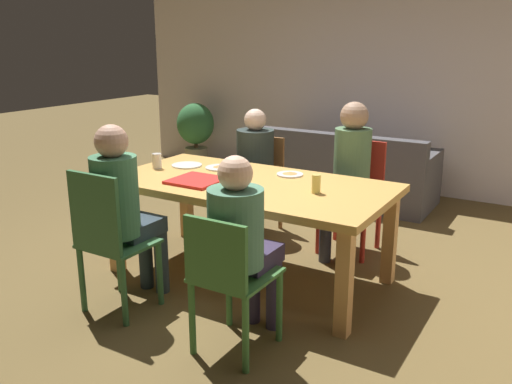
{
  "coord_description": "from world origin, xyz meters",
  "views": [
    {
      "loc": [
        2.02,
        -3.27,
        1.78
      ],
      "look_at": [
        0.0,
        0.1,
        0.65
      ],
      "focal_mm": 37.97,
      "sensor_mm": 36.0,
      "label": 1
    }
  ],
  "objects_px": {
    "person_0": "(242,236)",
    "plate_1": "(242,191)",
    "drinking_glass_0": "(316,184)",
    "person_3": "(252,162)",
    "chair_1": "(354,191)",
    "person_1": "(349,167)",
    "plate_2": "(290,174)",
    "potted_plant": "(196,130)",
    "chair_0": "(228,277)",
    "dining_table": "(249,193)",
    "chair_3": "(260,180)",
    "person_2": "(123,203)",
    "couch": "(344,175)",
    "chair_2": "(108,237)",
    "plate_0": "(187,165)",
    "plate_3": "(220,167)",
    "pizza_box_0": "(197,181)",
    "drinking_glass_1": "(157,161)"
  },
  "relations": [
    {
      "from": "plate_1",
      "to": "chair_3",
      "type": "bearing_deg",
      "value": 115.16
    },
    {
      "from": "chair_3",
      "to": "plate_3",
      "type": "relative_size",
      "value": 3.76
    },
    {
      "from": "plate_3",
      "to": "couch",
      "type": "height_order",
      "value": "couch"
    },
    {
      "from": "chair_2",
      "to": "person_2",
      "type": "distance_m",
      "value": 0.25
    },
    {
      "from": "person_0",
      "to": "drinking_glass_0",
      "type": "bearing_deg",
      "value": 83.6
    },
    {
      "from": "person_0",
      "to": "person_2",
      "type": "relative_size",
      "value": 0.93
    },
    {
      "from": "plate_2",
      "to": "potted_plant",
      "type": "height_order",
      "value": "potted_plant"
    },
    {
      "from": "person_2",
      "to": "person_3",
      "type": "bearing_deg",
      "value": 90.0
    },
    {
      "from": "dining_table",
      "to": "person_2",
      "type": "xyz_separation_m",
      "value": [
        -0.47,
        -0.81,
        0.06
      ]
    },
    {
      "from": "plate_1",
      "to": "drinking_glass_0",
      "type": "bearing_deg",
      "value": 28.01
    },
    {
      "from": "plate_3",
      "to": "person_2",
      "type": "bearing_deg",
      "value": -92.8
    },
    {
      "from": "plate_3",
      "to": "dining_table",
      "type": "bearing_deg",
      "value": -28.8
    },
    {
      "from": "person_2",
      "to": "plate_0",
      "type": "bearing_deg",
      "value": 103.33
    },
    {
      "from": "chair_0",
      "to": "person_1",
      "type": "bearing_deg",
      "value": 90.0
    },
    {
      "from": "person_1",
      "to": "couch",
      "type": "bearing_deg",
      "value": 112.89
    },
    {
      "from": "person_0",
      "to": "plate_1",
      "type": "height_order",
      "value": "person_0"
    },
    {
      "from": "pizza_box_0",
      "to": "plate_0",
      "type": "bearing_deg",
      "value": 135.75
    },
    {
      "from": "plate_0",
      "to": "dining_table",
      "type": "bearing_deg",
      "value": -13.03
    },
    {
      "from": "chair_0",
      "to": "person_1",
      "type": "height_order",
      "value": "person_1"
    },
    {
      "from": "person_2",
      "to": "couch",
      "type": "height_order",
      "value": "person_2"
    },
    {
      "from": "person_1",
      "to": "dining_table",
      "type": "bearing_deg",
      "value": -119.35
    },
    {
      "from": "chair_0",
      "to": "pizza_box_0",
      "type": "xyz_separation_m",
      "value": [
        -0.79,
        0.77,
        0.28
      ]
    },
    {
      "from": "chair_1",
      "to": "drinking_glass_0",
      "type": "height_order",
      "value": "chair_1"
    },
    {
      "from": "person_3",
      "to": "drinking_glass_0",
      "type": "height_order",
      "value": "person_3"
    },
    {
      "from": "chair_1",
      "to": "potted_plant",
      "type": "distance_m",
      "value": 3.36
    },
    {
      "from": "person_0",
      "to": "plate_3",
      "type": "distance_m",
      "value": 1.38
    },
    {
      "from": "dining_table",
      "to": "person_1",
      "type": "relative_size",
      "value": 1.62
    },
    {
      "from": "person_3",
      "to": "plate_1",
      "type": "bearing_deg",
      "value": -61.84
    },
    {
      "from": "person_0",
      "to": "chair_3",
      "type": "bearing_deg",
      "value": 117.57
    },
    {
      "from": "pizza_box_0",
      "to": "drinking_glass_1",
      "type": "height_order",
      "value": "drinking_glass_1"
    },
    {
      "from": "person_0",
      "to": "drinking_glass_1",
      "type": "xyz_separation_m",
      "value": [
        -1.31,
        0.79,
        0.13
      ]
    },
    {
      "from": "dining_table",
      "to": "drinking_glass_1",
      "type": "distance_m",
      "value": 0.87
    },
    {
      "from": "chair_1",
      "to": "chair_2",
      "type": "xyz_separation_m",
      "value": [
        -0.93,
        -1.94,
        0.03
      ]
    },
    {
      "from": "person_3",
      "to": "plate_2",
      "type": "distance_m",
      "value": 0.81
    },
    {
      "from": "person_3",
      "to": "plate_3",
      "type": "bearing_deg",
      "value": -84.96
    },
    {
      "from": "person_3",
      "to": "couch",
      "type": "bearing_deg",
      "value": 77.52
    },
    {
      "from": "chair_3",
      "to": "plate_1",
      "type": "xyz_separation_m",
      "value": [
        0.57,
        -1.22,
        0.27
      ]
    },
    {
      "from": "person_2",
      "to": "dining_table",
      "type": "bearing_deg",
      "value": 59.86
    },
    {
      "from": "chair_1",
      "to": "person_1",
      "type": "distance_m",
      "value": 0.28
    },
    {
      "from": "chair_2",
      "to": "person_2",
      "type": "xyz_separation_m",
      "value": [
        -0.0,
        0.15,
        0.19
      ]
    },
    {
      "from": "chair_0",
      "to": "chair_2",
      "type": "xyz_separation_m",
      "value": [
        -0.93,
        0.01,
        0.05
      ]
    },
    {
      "from": "person_1",
      "to": "chair_3",
      "type": "xyz_separation_m",
      "value": [
        -0.93,
        0.14,
        -0.26
      ]
    },
    {
      "from": "person_0",
      "to": "plate_3",
      "type": "bearing_deg",
      "value": 129.82
    },
    {
      "from": "chair_3",
      "to": "person_0",
      "type": "bearing_deg",
      "value": -62.43
    },
    {
      "from": "chair_1",
      "to": "pizza_box_0",
      "type": "height_order",
      "value": "chair_1"
    },
    {
      "from": "drinking_glass_1",
      "to": "plate_0",
      "type": "bearing_deg",
      "value": 52.48
    },
    {
      "from": "plate_1",
      "to": "potted_plant",
      "type": "bearing_deg",
      "value": 131.86
    },
    {
      "from": "person_1",
      "to": "person_0",
      "type": "bearing_deg",
      "value": -90.0
    },
    {
      "from": "person_2",
      "to": "plate_3",
      "type": "bearing_deg",
      "value": 87.2
    },
    {
      "from": "dining_table",
      "to": "drinking_glass_0",
      "type": "height_order",
      "value": "drinking_glass_0"
    }
  ]
}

